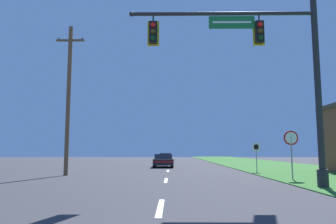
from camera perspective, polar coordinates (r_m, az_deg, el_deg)
The scene contains 8 objects.
grass_verge_right at distance 34.37m, azimuth 18.18°, elevation -8.92°, with size 10.00×110.00×0.04m.
road_center_line at distance 24.84m, azimuth -0.01°, elevation -10.22°, with size 0.16×34.80×0.01m.
signal_mast at distance 14.56m, azimuth 17.75°, elevation 7.25°, with size 8.16×0.47×8.19m.
car_ahead at distance 30.91m, azimuth -0.81°, elevation -8.44°, with size 1.90×4.54×1.19m.
far_car at distance 48.11m, azimuth -0.45°, elevation -7.87°, with size 1.82×4.61×1.19m.
stop_sign at distance 18.38m, azimuth 20.65°, elevation -5.18°, with size 0.76×0.07×2.50m.
route_sign_post at distance 24.22m, azimuth 15.12°, elevation -6.47°, with size 0.55×0.06×2.03m.
utility_pole_near at distance 21.47m, azimuth -16.94°, elevation 2.58°, with size 1.80×0.26×9.43m.
Camera 1 is at (0.31, -2.79, 1.47)m, focal length 35.00 mm.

